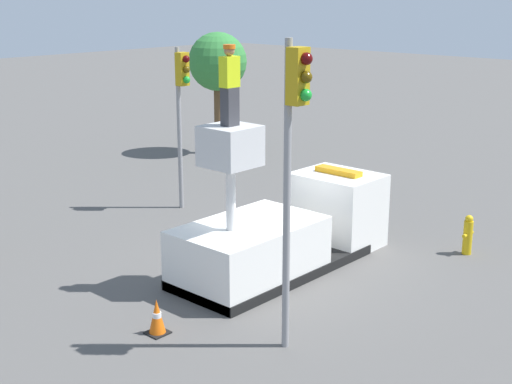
{
  "coord_description": "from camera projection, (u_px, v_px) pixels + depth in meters",
  "views": [
    {
      "loc": [
        -12.45,
        -10.77,
        6.63
      ],
      "look_at": [
        -2.13,
        -1.37,
        2.72
      ],
      "focal_mm": 50.0,
      "sensor_mm": 36.0,
      "label": 1
    }
  ],
  "objects": [
    {
      "name": "traffic_light_pole",
      "position": [
        293.0,
        138.0,
        12.67
      ],
      "size": [
        0.34,
        0.57,
        5.89
      ],
      "color": "gray",
      "rests_on": "ground"
    },
    {
      "name": "bucket_truck",
      "position": [
        283.0,
        234.0,
        17.68
      ],
      "size": [
        6.17,
        2.25,
        3.83
      ],
      "color": "black",
      "rests_on": "ground"
    },
    {
      "name": "traffic_light_across",
      "position": [
        182.0,
        96.0,
        21.76
      ],
      "size": [
        0.34,
        0.57,
        5.06
      ],
      "color": "gray",
      "rests_on": "ground"
    },
    {
      "name": "traffic_cone_rear",
      "position": [
        157.0,
        317.0,
        14.29
      ],
      "size": [
        0.42,
        0.42,
        0.74
      ],
      "color": "black",
      "rests_on": "ground"
    },
    {
      "name": "fire_hydrant",
      "position": [
        468.0,
        235.0,
        18.63
      ],
      "size": [
        0.48,
        0.24,
        1.07
      ],
      "color": "gold",
      "rests_on": "ground"
    },
    {
      "name": "ground_plane",
      "position": [
        273.0,
        270.0,
        17.64
      ],
      "size": [
        120.0,
        120.0,
        0.0
      ],
      "primitive_type": "plane",
      "color": "#565451"
    },
    {
      "name": "worker",
      "position": [
        230.0,
        85.0,
        15.32
      ],
      "size": [
        0.4,
        0.26,
        1.75
      ],
      "color": "#38383D",
      "rests_on": "bucket_truck"
    },
    {
      "name": "tree_left_bg",
      "position": [
        218.0,
        63.0,
        29.59
      ],
      "size": [
        2.43,
        2.43,
        5.1
      ],
      "color": "brown",
      "rests_on": "ground"
    }
  ]
}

